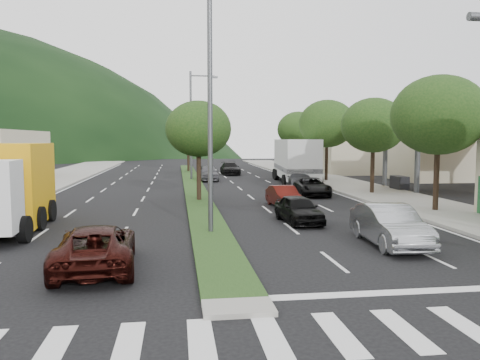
{
  "coord_description": "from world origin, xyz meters",
  "views": [
    {
      "loc": [
        -1.32,
        -10.54,
        3.81
      ],
      "look_at": [
        1.64,
        11.36,
        1.88
      ],
      "focal_mm": 35.0,
      "sensor_mm": 36.0,
      "label": 1
    }
  ],
  "objects": [
    {
      "name": "ground",
      "position": [
        0.0,
        0.0,
        0.0
      ],
      "size": [
        160.0,
        160.0,
        0.0
      ],
      "primitive_type": "plane",
      "color": "black",
      "rests_on": "ground"
    },
    {
      "name": "sidewalk_right",
      "position": [
        12.5,
        25.0,
        0.07
      ],
      "size": [
        5.0,
        90.0,
        0.15
      ],
      "primitive_type": "cube",
      "color": "gray",
      "rests_on": "ground"
    },
    {
      "name": "sidewalk_left",
      "position": [
        -13.0,
        25.0,
        0.07
      ],
      "size": [
        6.0,
        90.0,
        0.15
      ],
      "primitive_type": "cube",
      "color": "gray",
      "rests_on": "ground"
    },
    {
      "name": "median",
      "position": [
        0.0,
        28.0,
        0.06
      ],
      "size": [
        1.6,
        56.0,
        0.12
      ],
      "primitive_type": "cube",
      "color": "#1D3A15",
      "rests_on": "ground"
    },
    {
      "name": "crosswalk",
      "position": [
        0.0,
        -2.0,
        0.01
      ],
      "size": [
        19.0,
        2.2,
        0.01
      ],
      "primitive_type": "cube",
      "color": "silver",
      "rests_on": "ground"
    },
    {
      "name": "gas_canopy",
      "position": [
        19.0,
        22.0,
        4.65
      ],
      "size": [
        12.2,
        8.2,
        5.25
      ],
      "color": "silver",
      "rests_on": "ground"
    },
    {
      "name": "bldg_right_far",
      "position": [
        19.5,
        44.0,
        2.6
      ],
      "size": [
        10.0,
        16.0,
        5.2
      ],
      "primitive_type": "cube",
      "color": "beige",
      "rests_on": "ground"
    },
    {
      "name": "tree_r_b",
      "position": [
        12.0,
        12.0,
        5.04
      ],
      "size": [
        4.8,
        4.8,
        6.94
      ],
      "color": "black",
      "rests_on": "sidewalk_right"
    },
    {
      "name": "tree_r_c",
      "position": [
        12.0,
        20.0,
        4.75
      ],
      "size": [
        4.4,
        4.4,
        6.48
      ],
      "color": "black",
      "rests_on": "sidewalk_right"
    },
    {
      "name": "tree_r_d",
      "position": [
        12.0,
        30.0,
        5.18
      ],
      "size": [
        5.0,
        5.0,
        7.17
      ],
      "color": "black",
      "rests_on": "sidewalk_right"
    },
    {
      "name": "tree_r_e",
      "position": [
        12.0,
        40.0,
        4.89
      ],
      "size": [
        4.6,
        4.6,
        6.71
      ],
      "color": "black",
      "rests_on": "sidewalk_right"
    },
    {
      "name": "tree_med_near",
      "position": [
        0.0,
        18.0,
        4.43
      ],
      "size": [
        4.0,
        4.0,
        6.02
      ],
      "color": "black",
      "rests_on": "median"
    },
    {
      "name": "tree_med_far",
      "position": [
        0.0,
        44.0,
        5.01
      ],
      "size": [
        4.8,
        4.8,
        6.94
      ],
      "color": "black",
      "rests_on": "median"
    },
    {
      "name": "streetlight_near",
      "position": [
        0.21,
        8.0,
        5.58
      ],
      "size": [
        2.6,
        0.25,
        10.0
      ],
      "color": "#47494C",
      "rests_on": "ground"
    },
    {
      "name": "streetlight_mid",
      "position": [
        0.21,
        33.0,
        5.58
      ],
      "size": [
        2.6,
        0.25,
        10.0
      ],
      "color": "#47494C",
      "rests_on": "ground"
    },
    {
      "name": "sedan_silver",
      "position": [
        6.23,
        5.16,
        0.73
      ],
      "size": [
        1.77,
        4.52,
        1.47
      ],
      "primitive_type": "imported",
      "rotation": [
        0.0,
        0.0,
        -0.05
      ],
      "color": "#9B9DA2",
      "rests_on": "ground"
    },
    {
      "name": "suv_maroon",
      "position": [
        -3.7,
        3.39,
        0.66
      ],
      "size": [
        2.56,
        4.91,
        1.32
      ],
      "primitive_type": "imported",
      "rotation": [
        0.0,
        0.0,
        3.22
      ],
      "color": "black",
      "rests_on": "ground"
    },
    {
      "name": "car_queue_a",
      "position": [
        4.16,
        10.03,
        0.63
      ],
      "size": [
        1.77,
        3.8,
        1.26
      ],
      "primitive_type": "imported",
      "rotation": [
        0.0,
        0.0,
        0.08
      ],
      "color": "black",
      "rests_on": "ground"
    },
    {
      "name": "car_queue_b",
      "position": [
        8.08,
        25.03,
        0.69
      ],
      "size": [
        2.02,
        4.78,
        1.38
      ],
      "primitive_type": "imported",
      "rotation": [
        0.0,
        0.0,
        -0.02
      ],
      "color": "#4C4D51",
      "rests_on": "ground"
    },
    {
      "name": "car_queue_c",
      "position": [
        4.63,
        15.03,
        0.59
      ],
      "size": [
        1.49,
        3.68,
        1.19
      ],
      "primitive_type": "imported",
      "rotation": [
        0.0,
        0.0,
        0.07
      ],
      "color": "#450F0B",
      "rests_on": "ground"
    },
    {
      "name": "car_queue_d",
      "position": [
        7.76,
        20.03,
        0.6
      ],
      "size": [
        2.3,
        4.44,
        1.2
      ],
      "primitive_type": "imported",
      "rotation": [
        0.0,
        0.0,
        -0.07
      ],
      "color": "black",
      "rests_on": "ground"
    },
    {
      "name": "car_queue_e",
      "position": [
        1.5,
        32.43,
        0.72
      ],
      "size": [
        1.87,
        4.29,
        1.44
      ],
      "primitive_type": "imported",
      "rotation": [
        0.0,
        0.0,
        0.04
      ],
      "color": "#525156",
      "rests_on": "ground"
    },
    {
      "name": "car_queue_f",
      "position": [
        4.36,
        39.48,
        0.67
      ],
      "size": [
        1.87,
        4.6,
        1.34
      ],
      "primitive_type": "imported",
      "rotation": [
        0.0,
        0.0,
        0.0
      ],
      "color": "black",
      "rests_on": "ground"
    },
    {
      "name": "box_truck",
      "position": [
        -8.36,
        10.04,
        1.72
      ],
      "size": [
        3.23,
        7.5,
        3.63
      ],
      "rotation": [
        0.0,
        0.0,
        3.2
      ],
      "color": "silver",
      "rests_on": "ground"
    },
    {
      "name": "motorhome",
      "position": [
        9.0,
        29.36,
        2.02
      ],
      "size": [
        4.0,
        10.13,
        3.79
      ],
      "rotation": [
        0.0,
        0.0,
        -0.1
      ],
      "color": "silver",
      "rests_on": "ground"
    }
  ]
}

